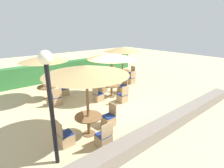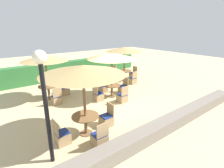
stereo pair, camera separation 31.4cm
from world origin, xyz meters
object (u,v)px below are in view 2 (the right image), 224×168
patio_chair_center_north (103,88)px  parasol_front_left (83,70)px  round_table_front_left (85,120)px  parasol_back_right (125,49)px  patio_chair_back_left_south (57,99)px  parasol_center (112,56)px  round_table_back_right (124,73)px  patio_chair_center_south (122,97)px  patio_chair_front_left_south (100,139)px  patio_chair_center_east (123,89)px  patio_chair_back_right_west (112,79)px  round_table_center (112,88)px  patio_chair_center_west (98,96)px  patio_chair_back_right_east (133,75)px  patio_chair_back_left_east (65,90)px  lamp_post (43,87)px  patio_chair_front_left_west (62,137)px  round_table_back_left (48,88)px  patio_chair_front_left_east (107,120)px  parasol_back_left (45,58)px  patio_chair_back_right_south (133,80)px  patio_chair_back_right_north (116,74)px

patio_chair_center_north → parasol_front_left: size_ratio=0.32×
round_table_front_left → parasol_back_right: 7.44m
patio_chair_back_left_south → parasol_center: bearing=-17.7°
patio_chair_back_left_south → round_table_back_right: (5.62, 1.08, 0.34)m
patio_chair_center_south → patio_chair_front_left_south: (-2.98, -2.30, 0.00)m
patio_chair_center_east → patio_chair_back_right_west: (0.69, 1.98, 0.00)m
round_table_center → patio_chair_center_west: (-0.97, -0.04, -0.27)m
patio_chair_center_east → patio_chair_back_right_east: size_ratio=1.00×
round_table_center → round_table_back_right: (2.69, 2.01, 0.07)m
round_table_center → patio_chair_back_right_west: bearing=51.7°
patio_chair_front_left_south → patio_chair_back_left_east: bearing=79.0°
lamp_post → patio_chair_back_left_east: bearing=62.9°
patio_chair_front_left_west → round_table_back_left: patio_chair_front_left_west is taller
lamp_post → patio_chair_back_left_east: lamp_post is taller
patio_chair_center_south → round_table_back_left: (-2.93, 2.95, 0.32)m
round_table_center → patio_chair_front_left_east: bearing=-131.3°
parasol_center → patio_chair_back_left_south: parasol_center is taller
round_table_back_left → patio_chair_center_north: bearing=-19.7°
patio_chair_front_left_west → patio_chair_back_left_east: same height
parasol_back_left → patio_chair_back_right_east: bearing=0.6°
round_table_back_right → round_table_back_left: bearing=-179.5°
parasol_front_left → round_table_front_left: size_ratio=2.92×
patio_chair_center_north → parasol_back_right: (2.71, 1.12, 2.07)m
patio_chair_front_left_south → patio_chair_back_left_south: bearing=88.5°
lamp_post → parasol_center: (4.56, 3.01, 0.01)m
patio_chair_back_right_west → patio_chair_center_south: bearing=-28.7°
lamp_post → patio_chair_front_left_west: size_ratio=3.57×
round_table_center → patio_chair_center_south: 1.03m
patio_chair_center_south → parasol_back_right: parasol_back_right is taller
parasol_back_left → patio_chair_back_right_east: size_ratio=2.67×
parasol_back_left → patio_chair_back_right_east: parasol_back_left is taller
patio_chair_front_left_south → patio_chair_back_right_west: (4.64, 5.33, 0.00)m
parasol_center → round_table_back_left: (-2.98, 1.96, -1.78)m
lamp_post → patio_chair_front_left_west: (0.56, 0.61, -2.09)m
round_table_center → patio_chair_front_left_south: bearing=-132.7°
parasol_center → patio_chair_back_right_east: size_ratio=2.90×
patio_chair_center_north → patio_chair_back_left_east: same height
parasol_front_left → patio_chair_back_left_east: bearing=76.6°
patio_chair_center_north → parasol_front_left: (-3.04, -3.27, 2.21)m
patio_chair_center_north → parasol_center: bearing=91.0°
patio_chair_front_left_east → parasol_back_right: 6.82m
patio_chair_center_south → patio_chair_back_right_south: same height
round_table_center → round_table_back_right: bearing=36.7°
patio_chair_back_left_south → parasol_back_left: bearing=93.3°
lamp_post → parasol_center: 5.47m
round_table_front_left → patio_chair_back_left_south: 3.33m
round_table_center → parasol_front_left: bearing=-142.1°
parasol_front_left → round_table_back_left: (0.07, 4.34, -1.89)m
round_table_center → patio_chair_front_left_south: patio_chair_front_left_south is taller
patio_chair_back_right_north → round_table_back_right: bearing=89.4°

